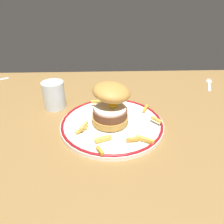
# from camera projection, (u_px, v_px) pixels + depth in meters

# --- Properties ---
(ground_plane) EXTENTS (1.34, 0.98, 0.04)m
(ground_plane) POSITION_uv_depth(u_px,v_px,m) (92.00, 136.00, 0.58)
(ground_plane) COLOR olive
(dinner_plate) EXTENTS (0.29, 0.29, 0.02)m
(dinner_plate) POSITION_uv_depth(u_px,v_px,m) (112.00, 123.00, 0.58)
(dinner_plate) COLOR white
(dinner_plate) RESTS_ON ground_plane
(burger) EXTENTS (0.13, 0.13, 0.11)m
(burger) POSITION_uv_depth(u_px,v_px,m) (111.00, 103.00, 0.56)
(burger) COLOR #B58539
(burger) RESTS_ON dinner_plate
(fries_pile) EXTENTS (0.24, 0.25, 0.02)m
(fries_pile) POSITION_uv_depth(u_px,v_px,m) (115.00, 125.00, 0.55)
(fries_pile) COLOR gold
(fries_pile) RESTS_ON dinner_plate
(water_glass) EXTENTS (0.07, 0.07, 0.09)m
(water_glass) POSITION_uv_depth(u_px,v_px,m) (54.00, 97.00, 0.67)
(water_glass) COLOR silver
(water_glass) RESTS_ON ground_plane
(fork) EXTENTS (0.07, 0.14, 0.00)m
(fork) POSITION_uv_depth(u_px,v_px,m) (209.00, 84.00, 0.85)
(fork) COLOR silver
(fork) RESTS_ON ground_plane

